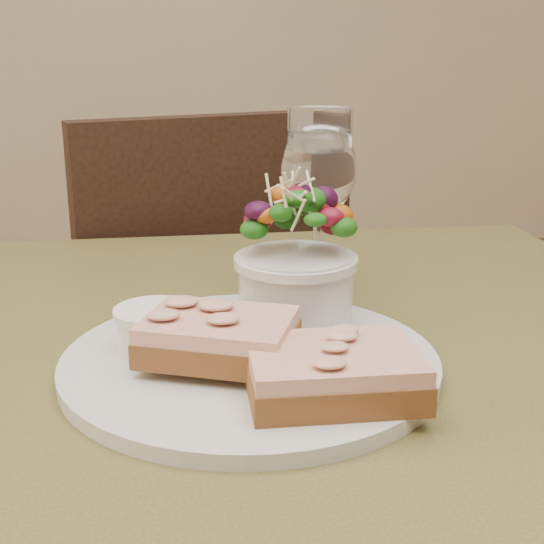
{
  "coord_description": "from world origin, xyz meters",
  "views": [
    {
      "loc": [
        -0.08,
        -0.59,
        1.01
      ],
      "look_at": [
        0.0,
        0.03,
        0.81
      ],
      "focal_mm": 50.0,
      "sensor_mm": 36.0,
      "label": 1
    }
  ],
  "objects": [
    {
      "name": "sandwich_front",
      "position": [
        0.03,
        -0.11,
        0.78
      ],
      "size": [
        0.12,
        0.09,
        0.03
      ],
      "rotation": [
        0.0,
        0.0,
        -0.01
      ],
      "color": "#552C16",
      "rests_on": "dinner_plate"
    },
    {
      "name": "wine_glass",
      "position": [
        0.07,
        0.15,
        0.87
      ],
      "size": [
        0.08,
        0.08,
        0.18
      ],
      "color": "white",
      "rests_on": "cafe_table"
    },
    {
      "name": "garnish",
      "position": [
        -0.09,
        0.03,
        0.77
      ],
      "size": [
        0.05,
        0.04,
        0.02
      ],
      "color": "#0F380A",
      "rests_on": "dinner_plate"
    },
    {
      "name": "sandwich_back",
      "position": [
        -0.05,
        -0.05,
        0.79
      ],
      "size": [
        0.14,
        0.12,
        0.03
      ],
      "rotation": [
        0.0,
        0.0,
        -0.37
      ],
      "color": "#552C16",
      "rests_on": "dinner_plate"
    },
    {
      "name": "dinner_plate",
      "position": [
        -0.02,
        -0.04,
        0.76
      ],
      "size": [
        0.3,
        0.3,
        0.01
      ],
      "primitive_type": "cylinder",
      "color": "silver",
      "rests_on": "cafe_table"
    },
    {
      "name": "ramekin",
      "position": [
        -0.1,
        -0.01,
        0.78
      ],
      "size": [
        0.06,
        0.06,
        0.04
      ],
      "color": "silver",
      "rests_on": "dinner_plate"
    },
    {
      "name": "salad_bowl",
      "position": [
        0.03,
        0.03,
        0.82
      ],
      "size": [
        0.1,
        0.1,
        0.13
      ],
      "color": "silver",
      "rests_on": "dinner_plate"
    },
    {
      "name": "cafe_table",
      "position": [
        0.0,
        0.0,
        0.65
      ],
      "size": [
        0.8,
        0.8,
        0.75
      ],
      "color": "#433E1D",
      "rests_on": "ground"
    },
    {
      "name": "chair_far",
      "position": [
        -0.06,
        0.65,
        0.29
      ],
      "size": [
        0.53,
        0.53,
        0.9
      ],
      "rotation": [
        0.0,
        0.0,
        3.45
      ],
      "color": "black",
      "rests_on": "ground"
    }
  ]
}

